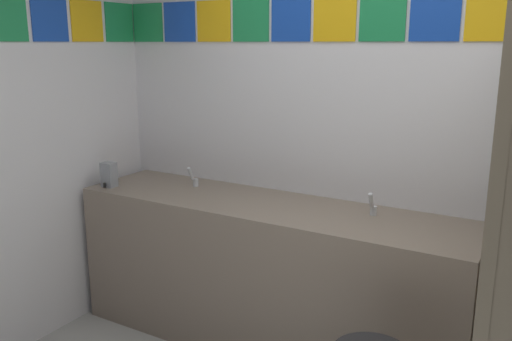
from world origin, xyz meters
name	(u,v)px	position (x,y,z in m)	size (l,w,h in m)	color
wall_back	(402,140)	(0.00, 1.46, 1.28)	(3.83, 0.09, 2.54)	silver
vanity_counter	(267,274)	(-0.67, 1.12, 0.46)	(2.39, 0.60, 0.89)	gray
faucet_left	(194,179)	(-1.27, 1.21, 0.95)	(0.04, 0.10, 0.14)	silver
faucet_right	(373,207)	(-0.07, 1.21, 0.95)	(0.04, 0.10, 0.14)	silver
soap_dispenser	(109,175)	(-1.74, 0.94, 0.97)	(0.09, 0.09, 0.16)	gray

